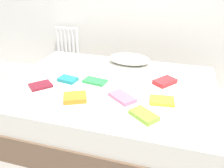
% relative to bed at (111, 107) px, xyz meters
% --- Properties ---
extents(ground_plane, '(8.00, 8.00, 0.00)m').
position_rel_bed_xyz_m(ground_plane, '(0.00, 0.00, -0.25)').
color(ground_plane, '#9E998E').
extents(bed, '(2.00, 1.50, 0.50)m').
position_rel_bed_xyz_m(bed, '(0.00, 0.00, 0.00)').
color(bed, brown).
rests_on(bed, ground).
extents(radiator, '(0.36, 0.04, 0.60)m').
position_rel_bed_xyz_m(radiator, '(-1.05, 1.20, 0.16)').
color(radiator, white).
rests_on(radiator, ground).
extents(pillow, '(0.48, 0.27, 0.12)m').
position_rel_bed_xyz_m(pillow, '(0.05, 0.57, 0.31)').
color(pillow, white).
rests_on(pillow, bed).
extents(textbook_orange, '(0.24, 0.23, 0.04)m').
position_rel_bed_xyz_m(textbook_orange, '(-0.20, -0.37, 0.27)').
color(textbook_orange, orange).
rests_on(textbook_orange, bed).
extents(textbook_teal, '(0.20, 0.15, 0.03)m').
position_rel_bed_xyz_m(textbook_teal, '(-0.43, -0.05, 0.27)').
color(textbook_teal, teal).
rests_on(textbook_teal, bed).
extents(textbook_yellow, '(0.22, 0.17, 0.03)m').
position_rel_bed_xyz_m(textbook_yellow, '(0.51, -0.19, 0.27)').
color(textbook_yellow, yellow).
rests_on(textbook_yellow, bed).
extents(textbook_pink, '(0.27, 0.25, 0.03)m').
position_rel_bed_xyz_m(textbook_pink, '(0.18, -0.24, 0.27)').
color(textbook_pink, pink).
rests_on(textbook_pink, bed).
extents(textbook_green, '(0.24, 0.16, 0.02)m').
position_rel_bed_xyz_m(textbook_green, '(-0.16, 0.00, 0.26)').
color(textbook_green, green).
rests_on(textbook_green, bed).
extents(textbook_maroon, '(0.25, 0.25, 0.02)m').
position_rel_bed_xyz_m(textbook_maroon, '(-0.62, -0.23, 0.26)').
color(textbook_maroon, maroon).
rests_on(textbook_maroon, bed).
extents(textbook_white, '(0.27, 0.25, 0.04)m').
position_rel_bed_xyz_m(textbook_white, '(0.14, 0.13, 0.28)').
color(textbook_white, white).
rests_on(textbook_white, bed).
extents(textbook_red, '(0.23, 0.25, 0.04)m').
position_rel_bed_xyz_m(textbook_red, '(0.50, 0.17, 0.27)').
color(textbook_red, red).
rests_on(textbook_red, bed).
extents(textbook_lime, '(0.25, 0.23, 0.03)m').
position_rel_bed_xyz_m(textbook_lime, '(0.40, -0.46, 0.27)').
color(textbook_lime, '#8CC638').
rests_on(textbook_lime, bed).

